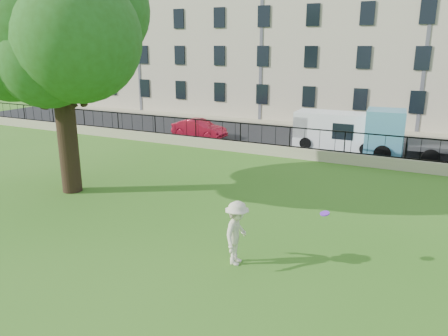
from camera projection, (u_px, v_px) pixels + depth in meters
The scene contains 12 objects.
ground at pixel (173, 240), 14.12m from camera, with size 120.00×120.00×0.00m, color #316B19.
retaining_wall at pixel (289, 152), 24.39m from camera, with size 50.00×0.40×0.60m, color tan.
iron_railing at pixel (290, 137), 24.16m from camera, with size 50.00×0.05×1.13m.
street at pixel (311, 141), 28.53m from camera, with size 60.00×9.00×0.01m, color black.
sidewalk at pixel (330, 127), 33.00m from camera, with size 60.00×1.40×0.12m, color tan.
building_row at pixel (351, 34), 36.02m from camera, with size 56.40×10.40×13.80m.
tree at pixel (55, 23), 17.08m from camera, with size 8.25×6.45×10.33m.
man at pixel (237, 233), 12.36m from camera, with size 1.22×0.70×1.88m, color beige.
frisbee at pixel (325, 213), 12.22m from camera, with size 0.27×0.27×0.03m, color purple.
red_sedan at pixel (199, 129), 29.41m from camera, with size 1.31×3.77×1.24m, color #B91630.
white_van at pixel (339, 131), 26.26m from camera, with size 5.18×2.02×2.18m, color silver.
blue_truck at pixel (427, 137), 23.37m from camera, with size 6.34×2.25×2.66m, color #4F97B9.
Camera 1 is at (7.20, -10.89, 6.09)m, focal length 35.00 mm.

